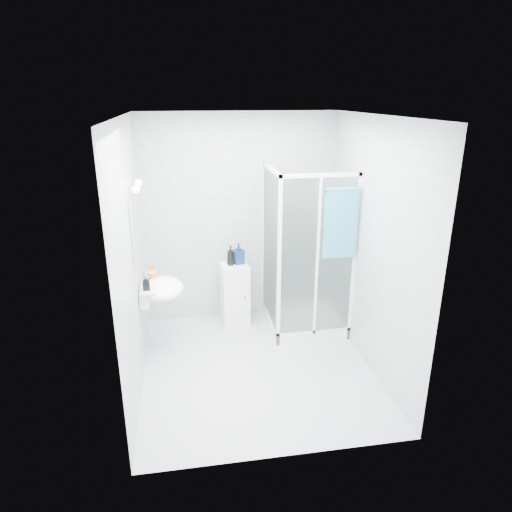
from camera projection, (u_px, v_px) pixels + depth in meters
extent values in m
cube|color=silver|center=(257.00, 254.00, 4.48)|extent=(2.40, 2.60, 2.60)
cube|color=#B8BABD|center=(257.00, 367.00, 4.92)|extent=(2.40, 2.60, 0.01)
cube|color=white|center=(257.00, 116.00, 4.05)|extent=(2.40, 2.60, 0.01)
cube|color=white|center=(304.00, 321.00, 5.80)|extent=(0.90, 0.90, 0.12)
cube|color=white|center=(272.00, 170.00, 5.09)|extent=(0.04, 0.90, 0.04)
cube|color=white|center=(321.00, 175.00, 4.76)|extent=(0.90, 0.04, 0.04)
cube|color=white|center=(279.00, 265.00, 5.02)|extent=(0.04, 0.04, 2.00)
cube|color=white|center=(271.00, 250.00, 5.41)|extent=(0.02, 0.82, 1.84)
cube|color=white|center=(317.00, 260.00, 5.07)|extent=(0.82, 0.02, 1.84)
cube|color=white|center=(317.00, 260.00, 5.07)|extent=(0.03, 0.04, 1.84)
cylinder|color=silver|center=(299.00, 215.00, 5.73)|extent=(0.02, 0.02, 1.00)
cylinder|color=silver|center=(301.00, 178.00, 5.55)|extent=(0.09, 0.05, 0.09)
cylinder|color=silver|center=(302.00, 236.00, 5.87)|extent=(0.12, 0.04, 0.12)
cylinder|color=silver|center=(347.00, 194.00, 4.83)|extent=(0.03, 0.05, 0.03)
cube|color=white|center=(146.00, 294.00, 4.91)|extent=(0.10, 0.40, 0.18)
ellipsoid|color=white|center=(162.00, 289.00, 4.92)|extent=(0.46, 0.56, 0.20)
cube|color=white|center=(151.00, 285.00, 4.88)|extent=(0.16, 0.50, 0.02)
cylinder|color=silver|center=(144.00, 279.00, 4.85)|extent=(0.04, 0.04, 0.16)
cylinder|color=silver|center=(149.00, 273.00, 4.83)|extent=(0.12, 0.02, 0.02)
cube|color=white|center=(135.00, 227.00, 4.65)|extent=(0.02, 0.60, 0.70)
cylinder|color=silver|center=(131.00, 189.00, 4.36)|extent=(0.05, 0.04, 0.04)
sphere|color=white|center=(136.00, 189.00, 4.37)|extent=(0.08, 0.08, 0.08)
cylinder|color=silver|center=(134.00, 183.00, 4.66)|extent=(0.05, 0.04, 0.04)
sphere|color=white|center=(138.00, 183.00, 4.66)|extent=(0.08, 0.08, 0.08)
cylinder|color=silver|center=(211.00, 196.00, 5.50)|extent=(0.02, 0.04, 0.02)
sphere|color=silver|center=(211.00, 196.00, 5.48)|extent=(0.03, 0.03, 0.03)
cylinder|color=silver|center=(227.00, 195.00, 5.53)|extent=(0.02, 0.04, 0.02)
sphere|color=silver|center=(227.00, 196.00, 5.51)|extent=(0.03, 0.03, 0.03)
cube|color=white|center=(235.00, 294.00, 5.74)|extent=(0.35, 0.35, 0.80)
cube|color=white|center=(236.00, 300.00, 5.59)|extent=(0.30, 0.03, 0.68)
sphere|color=#E2581F|center=(245.00, 297.00, 5.58)|extent=(0.03, 0.03, 0.03)
cube|color=teal|center=(340.00, 224.00, 4.92)|extent=(0.36, 0.04, 0.75)
cylinder|color=teal|center=(343.00, 190.00, 4.79)|extent=(0.36, 0.05, 0.05)
imported|color=black|center=(231.00, 256.00, 5.56)|extent=(0.12, 0.12, 0.25)
imported|color=#0D234E|center=(239.00, 254.00, 5.61)|extent=(0.14, 0.14, 0.26)
imported|color=#D95D19|center=(153.00, 272.00, 5.00)|extent=(0.16, 0.16, 0.16)
imported|color=black|center=(146.00, 283.00, 4.71)|extent=(0.07, 0.07, 0.15)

